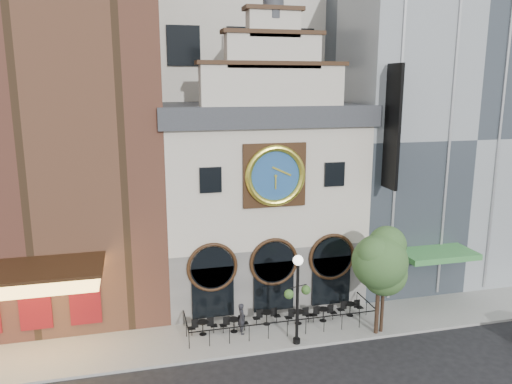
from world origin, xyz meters
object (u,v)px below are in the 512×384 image
object	(u,v)px
bistro_0	(203,327)
bistro_2	(267,317)
pedestrian	(242,318)
bistro_4	(323,313)
tree_left	(381,257)
bistro_3	(298,316)
tree_right	(385,269)
lamppost	(298,290)
bistro_1	(234,324)
bistro_5	(350,308)

from	to	relation	value
bistro_0	bistro_2	distance (m)	3.70
bistro_0	pedestrian	distance (m)	2.16
bistro_4	tree_left	distance (m)	4.96
bistro_2	bistro_3	size ratio (longest dim) A/B	1.00
bistro_4	tree_left	size ratio (longest dim) A/B	0.27
pedestrian	tree_right	world-z (taller)	tree_right
lamppost	tree_right	distance (m)	5.03
bistro_1	tree_left	bearing A→B (deg)	-14.50
tree_right	bistro_0	bearing A→B (deg)	168.45
pedestrian	tree_left	bearing A→B (deg)	-107.92
bistro_5	pedestrian	xyz separation A→B (m)	(-6.65, -0.52, 0.41)
lamppost	bistro_1	bearing A→B (deg)	129.86
bistro_2	bistro_4	size ratio (longest dim) A/B	1.00
bistro_0	bistro_4	size ratio (longest dim) A/B	1.00
bistro_5	tree_right	bearing A→B (deg)	-66.81
bistro_0	bistro_3	xyz separation A→B (m)	(5.46, -0.07, 0.00)
bistro_4	bistro_5	distance (m)	1.81
bistro_2	pedestrian	world-z (taller)	pedestrian
bistro_3	tree_left	size ratio (longest dim) A/B	0.27
bistro_2	tree_right	world-z (taller)	tree_right
bistro_4	bistro_5	size ratio (longest dim) A/B	1.00
bistro_0	bistro_2	xyz separation A→B (m)	(3.69, 0.29, 0.00)
bistro_3	tree_left	xyz separation A→B (m)	(3.85, -2.01, 3.90)
bistro_2	bistro_4	xyz separation A→B (m)	(3.27, -0.40, 0.00)
tree_left	bistro_4	bearing A→B (deg)	139.98
bistro_1	pedestrian	distance (m)	0.61
pedestrian	bistro_5	bearing A→B (deg)	-90.01
bistro_1	bistro_2	size ratio (longest dim) A/B	1.00
bistro_2	tree_right	size ratio (longest dim) A/B	0.32
tree_right	bistro_2	bearing A→B (deg)	159.22
bistro_1	bistro_3	distance (m)	3.75
lamppost	bistro_5	bearing A→B (deg)	13.20
bistro_3	lamppost	bearing A→B (deg)	-111.19
lamppost	tree_left	distance (m)	4.83
bistro_2	bistro_0	bearing A→B (deg)	-175.44
bistro_3	pedestrian	bearing A→B (deg)	-175.17
bistro_3	bistro_5	size ratio (longest dim) A/B	1.00
bistro_3	bistro_5	distance (m)	3.30
bistro_2	tree_left	distance (m)	7.24
bistro_1	bistro_5	bearing A→B (deg)	2.27
bistro_0	tree_right	xyz separation A→B (m)	(9.66, -1.97, 3.15)
bistro_0	lamppost	size ratio (longest dim) A/B	0.32
bistro_0	bistro_1	size ratio (longest dim) A/B	1.00
bistro_1	tree_left	size ratio (longest dim) A/B	0.27
bistro_0	bistro_4	bearing A→B (deg)	-0.84
bistro_4	bistro_0	bearing A→B (deg)	179.16
bistro_0	bistro_4	xyz separation A→B (m)	(6.96, -0.10, 0.00)
tree_left	bistro_2	bearing A→B (deg)	157.13
pedestrian	tree_left	world-z (taller)	tree_left
bistro_5	tree_left	size ratio (longest dim) A/B	0.27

